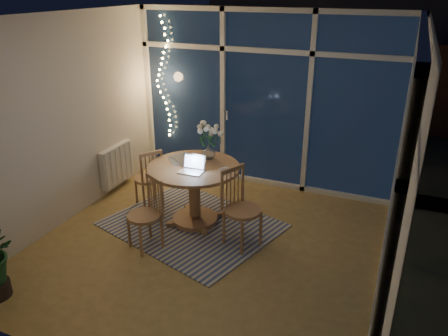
# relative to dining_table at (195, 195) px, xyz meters

# --- Properties ---
(floor) EXTENTS (4.00, 4.00, 0.00)m
(floor) POSITION_rel_dining_table_xyz_m (0.42, -0.45, -0.40)
(floor) COLOR olive
(floor) RESTS_ON ground
(ceiling) EXTENTS (4.00, 4.00, 0.00)m
(ceiling) POSITION_rel_dining_table_xyz_m (0.42, -0.45, 2.20)
(ceiling) COLOR white
(ceiling) RESTS_ON wall_back
(wall_back) EXTENTS (4.00, 0.04, 2.60)m
(wall_back) POSITION_rel_dining_table_xyz_m (0.42, 1.55, 0.90)
(wall_back) COLOR beige
(wall_back) RESTS_ON floor
(wall_front) EXTENTS (4.00, 0.04, 2.60)m
(wall_front) POSITION_rel_dining_table_xyz_m (0.42, -2.45, 0.90)
(wall_front) COLOR beige
(wall_front) RESTS_ON floor
(wall_left) EXTENTS (0.04, 4.00, 2.60)m
(wall_left) POSITION_rel_dining_table_xyz_m (-1.58, -0.45, 0.90)
(wall_left) COLOR beige
(wall_left) RESTS_ON floor
(wall_right) EXTENTS (0.04, 4.00, 2.60)m
(wall_right) POSITION_rel_dining_table_xyz_m (2.42, -0.45, 0.90)
(wall_right) COLOR beige
(wall_right) RESTS_ON floor
(window_wall_back) EXTENTS (4.00, 0.10, 2.60)m
(window_wall_back) POSITION_rel_dining_table_xyz_m (0.42, 1.51, 0.90)
(window_wall_back) COLOR silver
(window_wall_back) RESTS_ON floor
(window_wall_right) EXTENTS (0.10, 4.00, 2.60)m
(window_wall_right) POSITION_rel_dining_table_xyz_m (2.38, -0.45, 0.90)
(window_wall_right) COLOR silver
(window_wall_right) RESTS_ON floor
(radiator) EXTENTS (0.10, 0.70, 0.58)m
(radiator) POSITION_rel_dining_table_xyz_m (-1.52, 0.45, 0.00)
(radiator) COLOR white
(radiator) RESTS_ON wall_left
(fairy_lights) EXTENTS (0.24, 0.10, 1.85)m
(fairy_lights) POSITION_rel_dining_table_xyz_m (-1.23, 1.43, 1.13)
(fairy_lights) COLOR #FFD066
(fairy_lights) RESTS_ON window_wall_back
(garden_patio) EXTENTS (12.00, 6.00, 0.10)m
(garden_patio) POSITION_rel_dining_table_xyz_m (0.92, 4.55, -0.46)
(garden_patio) COLOR black
(garden_patio) RESTS_ON ground
(garden_fence) EXTENTS (11.00, 0.08, 1.80)m
(garden_fence) POSITION_rel_dining_table_xyz_m (0.42, 5.05, 0.50)
(garden_fence) COLOR #352113
(garden_fence) RESTS_ON ground
(neighbour_roof) EXTENTS (7.00, 3.00, 2.20)m
(neighbour_roof) POSITION_rel_dining_table_xyz_m (0.72, 8.05, 1.80)
(neighbour_roof) COLOR #33363E
(neighbour_roof) RESTS_ON ground
(garden_shrubs) EXTENTS (0.90, 0.90, 0.90)m
(garden_shrubs) POSITION_rel_dining_table_xyz_m (-0.38, 2.95, 0.05)
(garden_shrubs) COLOR black
(garden_shrubs) RESTS_ON ground
(rug) EXTENTS (2.41, 2.14, 0.01)m
(rug) POSITION_rel_dining_table_xyz_m (0.00, -0.10, -0.39)
(rug) COLOR beige
(rug) RESTS_ON floor
(dining_table) EXTENTS (1.45, 1.45, 0.79)m
(dining_table) POSITION_rel_dining_table_xyz_m (0.00, 0.00, 0.00)
(dining_table) COLOR #A16D48
(dining_table) RESTS_ON floor
(chair_left) EXTENTS (0.56, 0.56, 0.87)m
(chair_left) POSITION_rel_dining_table_xyz_m (-0.80, 0.17, 0.04)
(chair_left) COLOR #A16D48
(chair_left) RESTS_ON floor
(chair_right) EXTENTS (0.60, 0.60, 0.97)m
(chair_right) POSITION_rel_dining_table_xyz_m (0.76, -0.28, 0.09)
(chair_right) COLOR #A16D48
(chair_right) RESTS_ON floor
(chair_front) EXTENTS (0.56, 0.56, 0.89)m
(chair_front) POSITION_rel_dining_table_xyz_m (-0.27, -0.77, 0.05)
(chair_front) COLOR #A16D48
(chair_front) RESTS_ON floor
(laptop) EXTENTS (0.30, 0.27, 0.21)m
(laptop) POSITION_rel_dining_table_xyz_m (0.06, -0.18, 0.50)
(laptop) COLOR #BCBDC1
(laptop) RESTS_ON dining_table
(flower_vase) EXTENTS (0.25, 0.25, 0.21)m
(flower_vase) POSITION_rel_dining_table_xyz_m (0.07, 0.30, 0.50)
(flower_vase) COLOR white
(flower_vase) RESTS_ON dining_table
(bowl) EXTENTS (0.19, 0.19, 0.04)m
(bowl) POSITION_rel_dining_table_xyz_m (0.43, -0.00, 0.41)
(bowl) COLOR silver
(bowl) RESTS_ON dining_table
(newspapers) EXTENTS (0.43, 0.42, 0.01)m
(newspapers) POSITION_rel_dining_table_xyz_m (-0.22, 0.15, 0.40)
(newspapers) COLOR silver
(newspapers) RESTS_ON dining_table
(phone) EXTENTS (0.11, 0.06, 0.01)m
(phone) POSITION_rel_dining_table_xyz_m (0.06, -0.19, 0.40)
(phone) COLOR black
(phone) RESTS_ON dining_table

